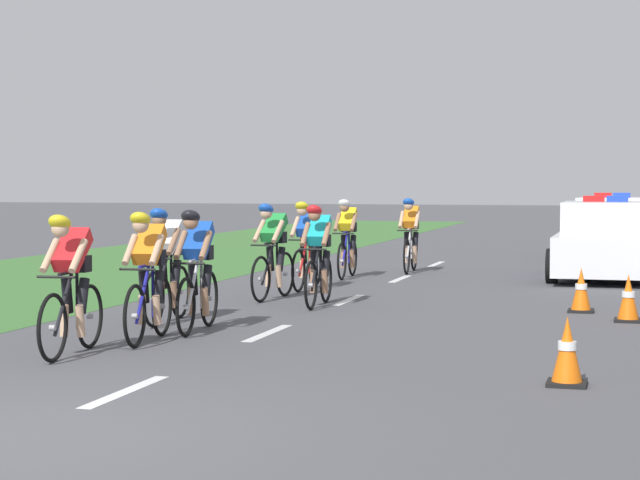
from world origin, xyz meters
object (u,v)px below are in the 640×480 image
(cyclist_third, at_px, (197,269))
(cyclist_fifth, at_px, (273,250))
(police_car_nearest, at_px, (605,243))
(cyclist_ninth, at_px, (410,234))
(cyclist_lead, at_px, (71,283))
(cyclist_fourth, at_px, (167,264))
(cyclist_seventh, at_px, (307,244))
(traffic_cone_mid, at_px, (567,352))
(cyclist_second, at_px, (148,275))
(traffic_cone_far, at_px, (581,291))
(cyclist_eighth, at_px, (347,237))
(police_car_second, at_px, (612,230))
(cyclist_sixth, at_px, (318,254))
(traffic_cone_near, at_px, (628,299))

(cyclist_third, distance_m, cyclist_fifth, 3.89)
(police_car_nearest, bearing_deg, cyclist_ninth, 175.40)
(cyclist_lead, distance_m, cyclist_fourth, 2.87)
(cyclist_seventh, relative_size, traffic_cone_mid, 2.69)
(cyclist_second, xyz_separation_m, traffic_cone_mid, (4.87, -1.52, -0.48))
(cyclist_seventh, xyz_separation_m, traffic_cone_far, (4.73, -2.13, -0.48))
(cyclist_second, bearing_deg, cyclist_fifth, 90.96)
(cyclist_fourth, distance_m, cyclist_ninth, 9.03)
(traffic_cone_mid, xyz_separation_m, traffic_cone_far, (-0.16, 5.95, 0.00))
(cyclist_eighth, bearing_deg, cyclist_seventh, -91.98)
(cyclist_lead, distance_m, traffic_cone_mid, 5.28)
(traffic_cone_mid, bearing_deg, police_car_second, 90.01)
(cyclist_seventh, bearing_deg, police_car_nearest, 37.44)
(cyclist_sixth, xyz_separation_m, cyclist_eighth, (-0.82, 4.90, 0.00))
(cyclist_second, xyz_separation_m, cyclist_fourth, (-0.51, 1.71, 0.00))
(cyclist_seventh, bearing_deg, cyclist_second, -89.84)
(cyclist_second, distance_m, cyclist_ninth, 10.66)
(cyclist_ninth, relative_size, police_car_second, 0.39)
(police_car_second, bearing_deg, cyclist_third, -107.23)
(traffic_cone_near, xyz_separation_m, traffic_cone_far, (-0.66, 0.95, 0.00))
(police_car_nearest, bearing_deg, traffic_cone_mid, -89.99)
(cyclist_ninth, distance_m, police_car_second, 6.67)
(cyclist_lead, bearing_deg, cyclist_ninth, 83.37)
(cyclist_lead, distance_m, traffic_cone_near, 7.40)
(cyclist_ninth, bearing_deg, police_car_second, 54.44)
(cyclist_eighth, relative_size, traffic_cone_far, 2.69)
(police_car_nearest, bearing_deg, cyclist_lead, -114.61)
(cyclist_second, relative_size, cyclist_seventh, 1.00)
(cyclist_fourth, height_order, cyclist_eighth, same)
(traffic_cone_mid, bearing_deg, cyclist_eighth, 114.50)
(police_car_second, bearing_deg, cyclist_eighth, -124.41)
(cyclist_ninth, bearing_deg, cyclist_eighth, -120.23)
(cyclist_ninth, relative_size, police_car_nearest, 0.39)
(traffic_cone_near, bearing_deg, cyclist_second, -147.07)
(police_car_nearest, height_order, traffic_cone_near, police_car_nearest)
(cyclist_second, bearing_deg, traffic_cone_mid, -17.35)
(cyclist_seventh, height_order, police_car_second, police_car_second)
(traffic_cone_mid, bearing_deg, cyclist_fourth, 149.05)
(cyclist_lead, xyz_separation_m, cyclist_seventh, (0.36, 7.71, 0.00))
(cyclist_lead, distance_m, cyclist_third, 2.24)
(cyclist_fifth, xyz_separation_m, cyclist_ninth, (1.07, 5.73, 0.00))
(traffic_cone_near, bearing_deg, cyclist_fifth, 165.57)
(cyclist_lead, bearing_deg, cyclist_seventh, 87.34)
(cyclist_ninth, relative_size, traffic_cone_mid, 2.69)
(cyclist_fifth, distance_m, cyclist_sixth, 1.23)
(cyclist_sixth, bearing_deg, police_car_nearest, 57.15)
(cyclist_third, height_order, cyclist_seventh, same)
(cyclist_fourth, relative_size, cyclist_ninth, 1.00)
(cyclist_sixth, xyz_separation_m, police_car_second, (3.99, 11.91, -0.11))
(traffic_cone_far, bearing_deg, traffic_cone_mid, -88.42)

